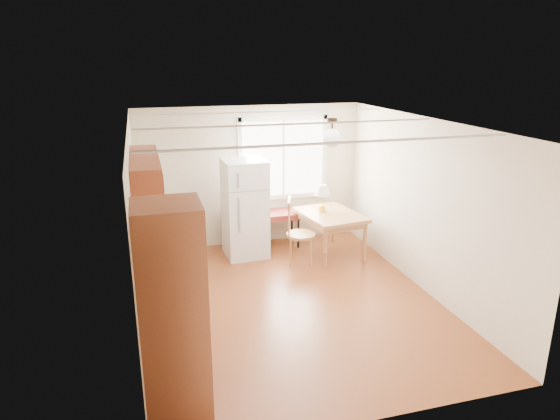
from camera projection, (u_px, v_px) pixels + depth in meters
name	position (u px, v px, depth m)	size (l,w,h in m)	color
room_shell	(292.00, 217.00, 6.64)	(4.60, 5.60, 2.62)	#5E2913
kitchen_run	(165.00, 280.00, 5.73)	(0.65, 3.40, 2.20)	brown
window_unit	(283.00, 158.00, 8.98)	(1.64, 0.05, 1.51)	white
pendant_light	(332.00, 137.00, 6.90)	(0.26, 0.26, 0.40)	#302415
refrigerator	(245.00, 209.00, 8.44)	(0.72, 0.74, 1.67)	silver
bench	(264.00, 217.00, 8.87)	(1.40, 0.53, 0.64)	#5C1B15
dining_table	(330.00, 219.00, 8.54)	(1.06, 1.31, 0.74)	#98653A
chair	(295.00, 227.00, 8.16)	(0.53, 0.52, 1.10)	#98653A
table_lamp	(322.00, 192.00, 8.50)	(0.27, 0.27, 0.47)	gold
coffee_maker	(167.00, 291.00, 5.05)	(0.22, 0.25, 0.33)	black
kettle	(163.00, 273.00, 5.51)	(0.13, 0.13, 0.26)	red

